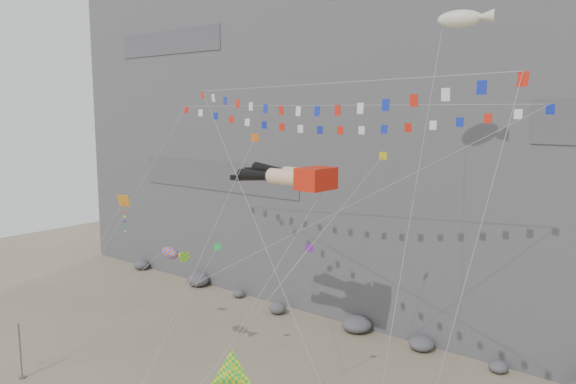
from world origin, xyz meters
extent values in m
cube|color=slate|center=(0.00, 32.00, 25.00)|extent=(80.00, 28.00, 50.00)
cylinder|color=slate|center=(-13.89, -5.08, 2.02)|extent=(0.12, 0.12, 4.05)
cube|color=red|center=(3.23, 6.52, 14.43)|extent=(1.85, 2.48, 1.42)
cylinder|color=beige|center=(1.13, 5.89, 14.43)|extent=(2.45, 1.15, 1.05)
sphere|color=black|center=(-0.08, 5.95, 14.43)|extent=(0.96, 0.96, 0.96)
cone|color=black|center=(-1.50, 6.01, 14.35)|extent=(2.91, 1.00, 0.98)
cube|color=black|center=(-3.41, 6.09, 14.02)|extent=(0.95, 0.46, 0.35)
cylinder|color=beige|center=(1.19, 7.32, 14.43)|extent=(2.45, 1.15, 1.05)
sphere|color=black|center=(-0.02, 7.37, 14.43)|extent=(0.96, 0.96, 0.96)
cone|color=black|center=(-1.44, 7.43, 14.56)|extent=(2.93, 1.00, 1.05)
cube|color=black|center=(-3.35, 7.51, 14.46)|extent=(0.95, 0.46, 0.35)
cylinder|color=gray|center=(2.94, -0.32, 7.24)|extent=(0.03, 0.03, 19.85)
cylinder|color=gray|center=(-6.47, 3.09, 9.57)|extent=(0.03, 0.03, 28.77)
cube|color=slate|center=(-15.21, -3.23, 0.05)|extent=(0.16, 0.16, 0.10)
cylinder|color=gray|center=(9.64, 0.08, 10.11)|extent=(0.03, 0.03, 22.91)
cylinder|color=gray|center=(-13.34, -0.75, 6.06)|extent=(0.03, 0.03, 13.94)
cube|color=slate|center=(-15.43, -3.59, 0.05)|extent=(0.16, 0.16, 0.10)
cylinder|color=gray|center=(-10.56, -0.55, 4.36)|extent=(0.03, 0.03, 13.11)
cube|color=slate|center=(-14.21, -3.88, 0.05)|extent=(0.16, 0.16, 0.10)
cylinder|color=gray|center=(11.08, 4.93, 12.11)|extent=(0.03, 0.03, 27.23)
cylinder|color=gray|center=(-1.62, 0.12, 8.47)|extent=(0.03, 0.03, 20.99)
cylinder|color=gray|center=(3.05, -1.62, 5.42)|extent=(0.03, 0.03, 15.18)
cylinder|color=gray|center=(-2.18, -1.55, 4.81)|extent=(0.03, 0.03, 14.00)
cylinder|color=gray|center=(4.22, 0.38, 8.01)|extent=(0.03, 0.03, 23.12)
camera|label=1|loc=(24.23, -22.26, 18.76)|focal=35.00mm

